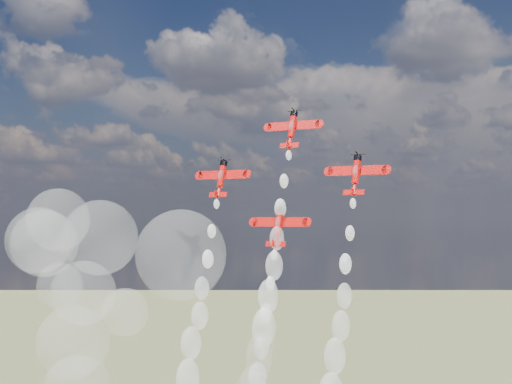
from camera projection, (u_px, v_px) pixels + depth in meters
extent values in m
cylinder|color=red|center=(292.00, 126.00, 131.17)|extent=(1.20, 2.53, 4.63)
cylinder|color=black|center=(294.00, 114.00, 131.91)|extent=(1.38, 1.58, 1.24)
cube|color=red|center=(293.00, 126.00, 131.50)|extent=(10.50, 0.71, 1.69)
cube|color=white|center=(279.00, 127.00, 132.89)|extent=(4.13, 0.17, 0.46)
cube|color=white|center=(307.00, 125.00, 130.28)|extent=(4.13, 0.17, 0.46)
cube|color=red|center=(289.00, 145.00, 129.87)|extent=(3.79, 0.39, 0.93)
cube|color=red|center=(288.00, 145.00, 129.28)|extent=(0.12, 1.74, 1.52)
ellipsoid|color=silver|center=(291.00, 126.00, 130.75)|extent=(0.95, 1.46, 2.29)
cone|color=red|center=(290.00, 142.00, 130.15)|extent=(1.20, 1.84, 2.50)
cylinder|color=red|center=(222.00, 175.00, 134.43)|extent=(1.20, 2.53, 4.63)
cylinder|color=black|center=(224.00, 164.00, 135.17)|extent=(1.38, 1.58, 1.24)
cube|color=red|center=(223.00, 175.00, 134.76)|extent=(10.50, 0.71, 1.69)
cube|color=white|center=(210.00, 175.00, 136.15)|extent=(4.13, 0.17, 0.46)
cube|color=white|center=(236.00, 175.00, 133.54)|extent=(4.13, 0.17, 0.46)
cube|color=red|center=(218.00, 195.00, 133.12)|extent=(3.79, 0.39, 0.93)
cube|color=red|center=(216.00, 194.00, 132.53)|extent=(0.12, 1.74, 1.52)
ellipsoid|color=silver|center=(220.00, 175.00, 134.00)|extent=(0.95, 1.46, 2.29)
cone|color=red|center=(219.00, 191.00, 133.41)|extent=(1.20, 1.84, 2.50)
cylinder|color=red|center=(356.00, 171.00, 122.16)|extent=(1.20, 2.53, 4.63)
cylinder|color=black|center=(358.00, 158.00, 122.90)|extent=(1.38, 1.58, 1.24)
cube|color=red|center=(357.00, 171.00, 122.49)|extent=(10.50, 0.71, 1.69)
cube|color=white|center=(342.00, 171.00, 123.88)|extent=(4.13, 0.17, 0.46)
cube|color=white|center=(373.00, 170.00, 121.27)|extent=(4.13, 0.17, 0.46)
cube|color=red|center=(354.00, 192.00, 120.85)|extent=(3.79, 0.39, 0.93)
cube|color=red|center=(352.00, 192.00, 120.26)|extent=(0.12, 1.74, 1.52)
ellipsoid|color=silver|center=(355.00, 171.00, 121.73)|extent=(0.95, 1.46, 2.29)
cone|color=red|center=(354.00, 189.00, 121.14)|extent=(1.20, 1.84, 2.50)
cylinder|color=red|center=(279.00, 223.00, 125.41)|extent=(1.20, 2.53, 4.63)
cylinder|color=black|center=(281.00, 210.00, 126.15)|extent=(1.38, 1.58, 1.24)
cube|color=red|center=(280.00, 222.00, 125.74)|extent=(10.50, 0.71, 1.69)
cube|color=white|center=(266.00, 222.00, 127.13)|extent=(4.13, 0.17, 0.46)
cube|color=white|center=(295.00, 222.00, 124.52)|extent=(4.13, 0.17, 0.46)
cube|color=red|center=(276.00, 244.00, 124.11)|extent=(3.79, 0.39, 0.93)
cube|color=red|center=(274.00, 244.00, 123.52)|extent=(0.12, 1.74, 1.52)
ellipsoid|color=silver|center=(278.00, 223.00, 124.99)|extent=(0.95, 1.46, 2.29)
cone|color=red|center=(276.00, 240.00, 124.39)|extent=(1.20, 1.84, 2.50)
sphere|color=white|center=(289.00, 155.00, 129.42)|extent=(1.04, 1.04, 1.04)
sphere|color=white|center=(284.00, 181.00, 127.65)|extent=(1.50, 1.50, 1.50)
sphere|color=white|center=(280.00, 208.00, 126.17)|extent=(1.96, 1.96, 1.96)
sphere|color=white|center=(277.00, 238.00, 124.64)|extent=(2.42, 2.42, 2.42)
sphere|color=white|center=(274.00, 266.00, 122.93)|extent=(2.88, 2.88, 2.88)
sphere|color=white|center=(268.00, 296.00, 121.14)|extent=(3.34, 3.34, 3.34)
sphere|color=white|center=(264.00, 328.00, 119.95)|extent=(3.80, 3.80, 3.80)
sphere|color=white|center=(260.00, 356.00, 117.82)|extent=(4.26, 4.26, 4.26)
sphere|color=white|center=(217.00, 204.00, 132.66)|extent=(1.04, 1.04, 1.04)
sphere|color=white|center=(212.00, 231.00, 131.18)|extent=(1.50, 1.50, 1.50)
sphere|color=white|center=(208.00, 259.00, 129.32)|extent=(1.96, 1.96, 1.96)
sphere|color=white|center=(202.00, 288.00, 127.87)|extent=(2.42, 2.42, 2.42)
sphere|color=white|center=(200.00, 316.00, 126.31)|extent=(2.88, 2.88, 2.88)
sphere|color=white|center=(191.00, 343.00, 124.40)|extent=(3.34, 3.34, 3.34)
sphere|color=white|center=(188.00, 378.00, 122.43)|extent=(3.80, 3.80, 3.80)
sphere|color=white|center=(353.00, 203.00, 120.41)|extent=(1.04, 1.04, 1.04)
sphere|color=white|center=(350.00, 233.00, 118.89)|extent=(1.50, 1.50, 1.50)
sphere|color=white|center=(345.00, 264.00, 117.08)|extent=(1.96, 1.96, 1.96)
sphere|color=white|center=(344.00, 296.00, 115.74)|extent=(2.42, 2.42, 2.42)
sphere|color=white|center=(341.00, 326.00, 113.88)|extent=(2.88, 2.88, 2.88)
sphere|color=white|center=(335.00, 356.00, 112.90)|extent=(3.34, 3.34, 3.34)
sphere|color=white|center=(275.00, 255.00, 123.66)|extent=(1.04, 1.04, 1.04)
sphere|color=white|center=(270.00, 283.00, 122.10)|extent=(1.50, 1.50, 1.50)
sphere|color=white|center=(266.00, 313.00, 120.55)|extent=(1.96, 1.96, 1.96)
sphere|color=white|center=(262.00, 347.00, 118.64)|extent=(2.42, 2.42, 2.42)
sphere|color=white|center=(257.00, 377.00, 117.13)|extent=(2.88, 2.88, 2.88)
sphere|color=white|center=(181.00, 255.00, 154.10)|extent=(19.76, 19.76, 19.76)
sphere|color=white|center=(58.00, 220.00, 181.03)|extent=(15.99, 15.99, 15.99)
sphere|color=white|center=(83.00, 293.00, 159.42)|extent=(14.56, 14.56, 14.56)
sphere|color=white|center=(39.00, 240.00, 183.38)|extent=(17.08, 17.08, 17.08)
sphere|color=white|center=(44.00, 244.00, 168.19)|extent=(15.78, 15.78, 15.78)
sphere|color=white|center=(60.00, 286.00, 180.39)|extent=(11.48, 11.48, 11.48)
sphere|color=white|center=(125.00, 312.00, 153.25)|extent=(10.33, 10.33, 10.33)
sphere|color=white|center=(73.00, 342.00, 149.76)|extent=(15.34, 15.34, 15.34)
sphere|color=white|center=(100.00, 238.00, 171.70)|extent=(18.22, 18.22, 18.22)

